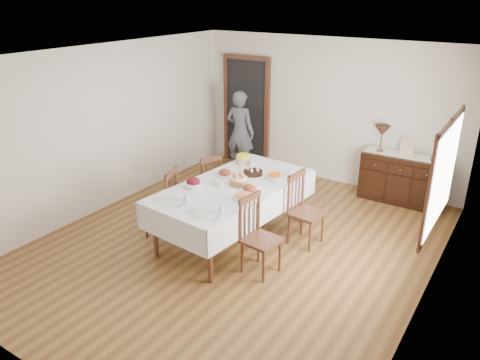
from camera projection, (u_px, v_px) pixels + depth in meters
The scene contains 26 objects.
ground at pixel (236, 244), 6.62m from camera, with size 6.00×6.00×0.00m, color brown.
room_shell at pixel (244, 124), 6.40m from camera, with size 5.02×6.02×2.65m.
dining_table at pixel (233, 191), 6.51m from camera, with size 1.46×2.54×0.84m.
chair_left_near at pixel (164, 202), 6.72m from camera, with size 0.53×0.53×1.01m.
chair_left_far at pixel (208, 183), 7.45m from camera, with size 0.52×0.52×0.96m.
chair_right_near at pixel (258, 235), 5.83m from camera, with size 0.47×0.47×1.01m.
chair_right_far at pixel (304, 209), 6.50m from camera, with size 0.47×0.47×1.02m.
sideboard at pixel (403, 179), 7.79m from camera, with size 1.37×0.50×0.82m.
person at pixel (240, 129), 8.96m from camera, with size 0.53×0.34×1.71m, color #50505B.
bread_basket at pixel (239, 180), 6.46m from camera, with size 0.26×0.26×0.17m.
egg_basket at pixel (253, 172), 6.83m from camera, with size 0.28×0.28×0.11m.
ham_platter_a at pixel (225, 173), 6.80m from camera, with size 0.28×0.28×0.11m.
ham_platter_b at pixel (249, 189), 6.27m from camera, with size 0.28×0.28×0.11m.
beet_bowl at pixel (193, 183), 6.36m from camera, with size 0.22×0.22×0.15m.
carrot_bowl at pixel (274, 177), 6.64m from camera, with size 0.22×0.22×0.09m.
pineapple_bowl at pixel (243, 159), 7.26m from camera, with size 0.24×0.24×0.14m.
casserole_dish at pixel (243, 197), 6.02m from camera, with size 0.25×0.25×0.08m.
butter_dish at pixel (218, 183), 6.45m from camera, with size 0.15×0.10×0.07m.
setting_left at pixel (175, 200), 5.97m from camera, with size 0.43×0.31×0.10m.
setting_right at pixel (209, 212), 5.63m from camera, with size 0.43×0.31×0.10m.
glass_far_a at pixel (252, 164), 7.13m from camera, with size 0.07×0.07×0.09m.
glass_far_b at pixel (291, 172), 6.77m from camera, with size 0.07×0.07×0.11m.
runner at pixel (405, 155), 7.67m from camera, with size 1.30×0.35×0.01m.
table_lamp at pixel (382, 131), 7.70m from camera, with size 0.26×0.26×0.46m.
picture_frame at pixel (407, 148), 7.57m from camera, with size 0.22×0.08×0.28m.
deco_bowl at pixel (437, 160), 7.39m from camera, with size 0.20×0.20×0.06m.
Camera 1 is at (3.20, -4.82, 3.35)m, focal length 35.00 mm.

